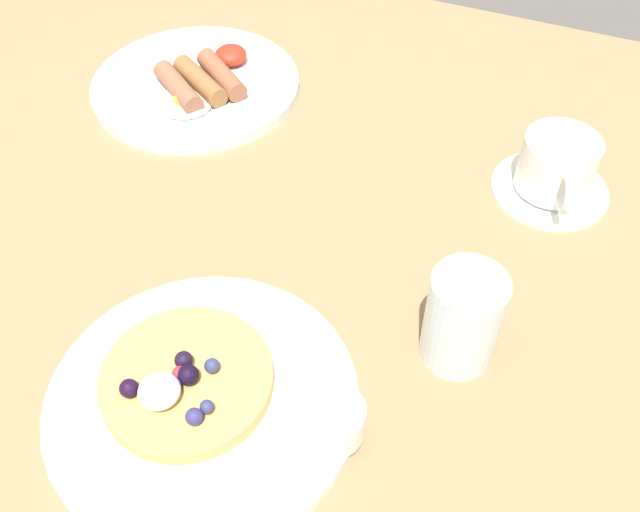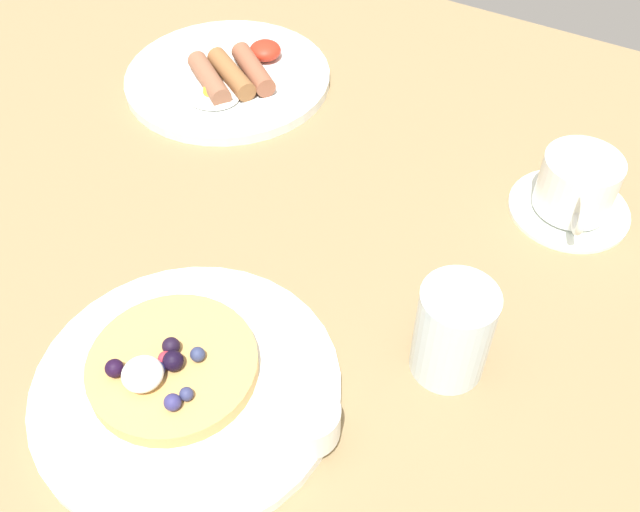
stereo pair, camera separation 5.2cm
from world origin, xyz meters
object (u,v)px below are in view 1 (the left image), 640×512
syrup_ramekin (333,420)px  water_glass (463,319)px  breakfast_plate (196,85)px  coffee_saucer (550,188)px  coffee_cup (558,164)px  pancake_plate (203,400)px

syrup_ramekin → water_glass: (6.73, 11.88, 1.78)cm
water_glass → syrup_ramekin: bearing=-119.5°
breakfast_plate → coffee_saucer: 43.73cm
water_glass → coffee_cup: bearing=81.1°
pancake_plate → coffee_cup: (21.39, 36.73, 3.34)cm
pancake_plate → coffee_saucer: size_ratio=2.08×
coffee_saucer → syrup_ramekin: bearing=-106.2°
syrup_ramekin → water_glass: size_ratio=0.54×
coffee_cup → water_glass: size_ratio=1.15×
coffee_saucer → water_glass: water_glass is taller
breakfast_plate → pancake_plate: bearing=-59.9°
pancake_plate → coffee_saucer: bearing=60.0°
coffee_saucer → coffee_cup: size_ratio=1.16×
syrup_ramekin → coffee_cup: (10.44, 35.50, 1.08)cm
pancake_plate → water_glass: 22.38cm
coffee_saucer → breakfast_plate: bearing=177.8°
pancake_plate → breakfast_plate: bearing=120.1°
pancake_plate → water_glass: water_glass is taller
syrup_ramekin → breakfast_plate: size_ratio=0.20×
syrup_ramekin → breakfast_plate: (-33.31, 37.36, -2.23)cm
pancake_plate → syrup_ramekin: 11.25cm
coffee_cup → water_glass: (-3.71, -23.62, 0.69)cm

